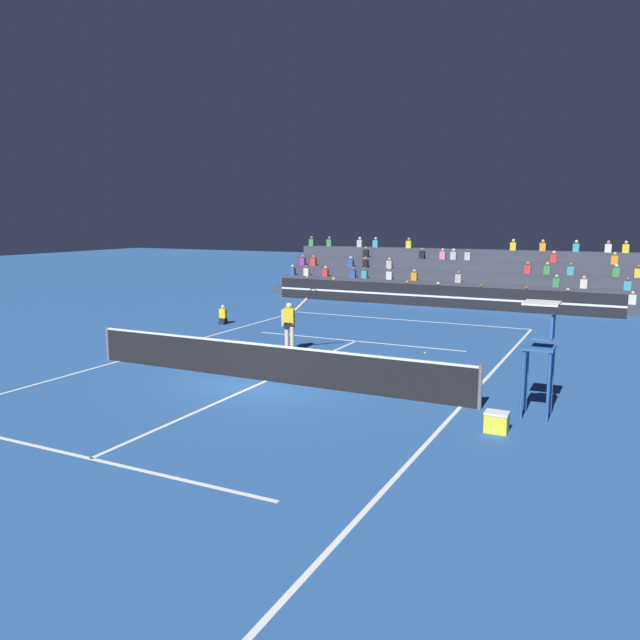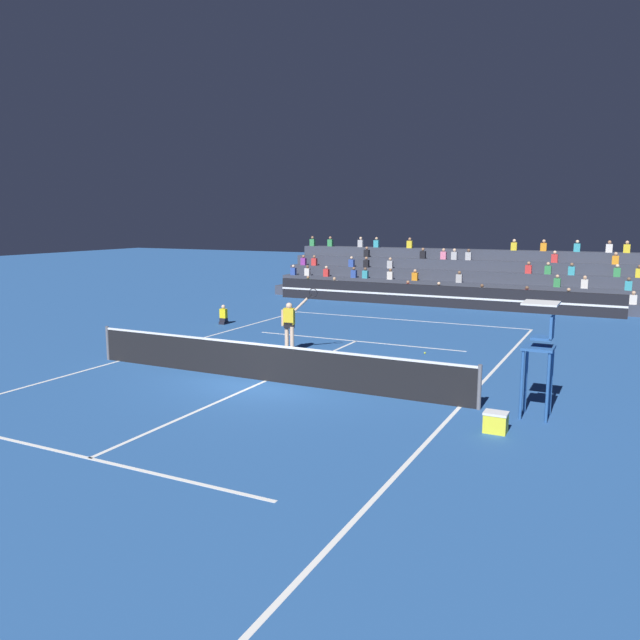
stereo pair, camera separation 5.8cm
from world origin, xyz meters
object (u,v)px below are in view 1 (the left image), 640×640
Objects in this scene: equipment_cooler at (497,422)px; tennis_player at (290,324)px; umpire_chair at (541,344)px; ball_kid_courtside at (223,317)px; tennis_ball at (425,353)px.

tennis_player is at bearing 147.11° from equipment_cooler.
tennis_player is 9.40m from equipment_cooler.
tennis_player is at bearing 156.96° from umpire_chair.
ball_kid_courtside is at bearing 146.37° from equipment_cooler.
ball_kid_courtside reaches higher than tennis_ball.
ball_kid_courtside is 6.59m from tennis_player.
umpire_chair is 7.12m from tennis_ball.
umpire_chair is at bearing -51.39° from tennis_ball.
ball_kid_courtside is at bearing 145.32° from tennis_player.
tennis_player is at bearing -156.97° from tennis_ball.
umpire_chair reaches higher than tennis_ball.
tennis_ball is at bearing 128.61° from umpire_chair.
umpire_chair is at bearing -23.04° from tennis_player.
tennis_player is (-8.51, 3.62, -0.74)m from umpire_chair.
umpire_chair is 9.28m from tennis_player.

